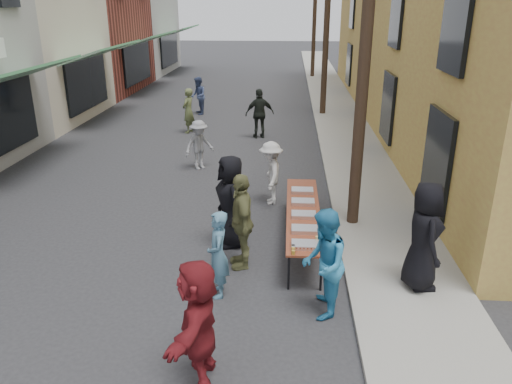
# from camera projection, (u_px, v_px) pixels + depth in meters

# --- Properties ---
(ground) EXTENTS (120.00, 120.00, 0.00)m
(ground) POSITION_uv_depth(u_px,v_px,m) (133.00, 287.00, 9.11)
(ground) COLOR #28282B
(ground) RESTS_ON ground
(sidewalk) EXTENTS (2.20, 60.00, 0.10)m
(sidewalk) POSITION_uv_depth(u_px,v_px,m) (338.00, 114.00, 22.75)
(sidewalk) COLOR gray
(sidewalk) RESTS_ON ground
(storefront_row) EXTENTS (8.00, 37.00, 9.00)m
(storefront_row) POSITION_uv_depth(u_px,v_px,m) (4.00, 19.00, 22.18)
(storefront_row) COLOR maroon
(storefront_row) RESTS_ON ground
(utility_pole_near) EXTENTS (0.26, 0.26, 9.00)m
(utility_pole_near) POSITION_uv_depth(u_px,v_px,m) (367.00, 22.00, 10.02)
(utility_pole_near) COLOR #2D2116
(utility_pole_near) RESTS_ON ground
(utility_pole_mid) EXTENTS (0.26, 0.26, 9.00)m
(utility_pole_mid) POSITION_uv_depth(u_px,v_px,m) (327.00, 11.00, 21.20)
(utility_pole_mid) COLOR #2D2116
(utility_pole_mid) RESTS_ON ground
(utility_pole_far) EXTENTS (0.26, 0.26, 9.00)m
(utility_pole_far) POSITION_uv_depth(u_px,v_px,m) (315.00, 7.00, 32.37)
(utility_pole_far) COLOR #2D2116
(utility_pole_far) RESTS_ON ground
(serving_table) EXTENTS (0.70, 4.00, 0.75)m
(serving_table) POSITION_uv_depth(u_px,v_px,m) (303.00, 213.00, 10.53)
(serving_table) COLOR maroon
(serving_table) RESTS_ON ground
(catering_tray_sausage) EXTENTS (0.50, 0.33, 0.08)m
(catering_tray_sausage) POSITION_uv_depth(u_px,v_px,m) (305.00, 245.00, 8.97)
(catering_tray_sausage) COLOR maroon
(catering_tray_sausage) RESTS_ON serving_table
(catering_tray_foil_b) EXTENTS (0.50, 0.33, 0.08)m
(catering_tray_foil_b) POSITION_uv_depth(u_px,v_px,m) (305.00, 229.00, 9.57)
(catering_tray_foil_b) COLOR #B2B2B7
(catering_tray_foil_b) RESTS_ON serving_table
(catering_tray_buns) EXTENTS (0.50, 0.33, 0.08)m
(catering_tray_buns) POSITION_uv_depth(u_px,v_px,m) (304.00, 215.00, 10.22)
(catering_tray_buns) COLOR tan
(catering_tray_buns) RESTS_ON serving_table
(catering_tray_foil_d) EXTENTS (0.50, 0.33, 0.08)m
(catering_tray_foil_d) POSITION_uv_depth(u_px,v_px,m) (303.00, 202.00, 10.88)
(catering_tray_foil_d) COLOR #B2B2B7
(catering_tray_foil_d) RESTS_ON serving_table
(catering_tray_buns_end) EXTENTS (0.50, 0.33, 0.08)m
(catering_tray_buns_end) POSITION_uv_depth(u_px,v_px,m) (302.00, 191.00, 11.53)
(catering_tray_buns_end) COLOR tan
(catering_tray_buns_end) RESTS_ON serving_table
(condiment_jar_a) EXTENTS (0.07, 0.07, 0.08)m
(condiment_jar_a) POSITION_uv_depth(u_px,v_px,m) (293.00, 252.00, 8.70)
(condiment_jar_a) COLOR #A57F26
(condiment_jar_a) RESTS_ON serving_table
(condiment_jar_b) EXTENTS (0.07, 0.07, 0.08)m
(condiment_jar_b) POSITION_uv_depth(u_px,v_px,m) (293.00, 250.00, 8.79)
(condiment_jar_b) COLOR #A57F26
(condiment_jar_b) RESTS_ON serving_table
(condiment_jar_c) EXTENTS (0.07, 0.07, 0.08)m
(condiment_jar_c) POSITION_uv_depth(u_px,v_px,m) (293.00, 247.00, 8.89)
(condiment_jar_c) COLOR #A57F26
(condiment_jar_c) RESTS_ON serving_table
(cup_stack) EXTENTS (0.08, 0.08, 0.12)m
(cup_stack) POSITION_uv_depth(u_px,v_px,m) (317.00, 251.00, 8.72)
(cup_stack) COLOR tan
(cup_stack) RESTS_ON serving_table
(guest_front_a) EXTENTS (0.95, 1.13, 1.98)m
(guest_front_a) POSITION_uv_depth(u_px,v_px,m) (231.00, 201.00, 10.39)
(guest_front_a) COLOR black
(guest_front_a) RESTS_ON ground
(guest_front_b) EXTENTS (0.47, 0.63, 1.59)m
(guest_front_b) POSITION_uv_depth(u_px,v_px,m) (218.00, 255.00, 8.62)
(guest_front_b) COLOR teal
(guest_front_b) RESTS_ON ground
(guest_front_c) EXTENTS (0.78, 0.96, 1.86)m
(guest_front_c) POSITION_uv_depth(u_px,v_px,m) (323.00, 264.00, 8.04)
(guest_front_c) COLOR teal
(guest_front_c) RESTS_ON ground
(guest_front_d) EXTENTS (0.69, 1.10, 1.63)m
(guest_front_d) POSITION_uv_depth(u_px,v_px,m) (271.00, 173.00, 12.63)
(guest_front_d) COLOR silver
(guest_front_d) RESTS_ON ground
(guest_front_e) EXTENTS (0.69, 1.19, 1.91)m
(guest_front_e) POSITION_uv_depth(u_px,v_px,m) (242.00, 221.00, 9.54)
(guest_front_e) COLOR #66673B
(guest_front_e) RESTS_ON ground
(guest_queue_back) EXTENTS (0.57, 1.71, 1.83)m
(guest_queue_back) POSITION_uv_depth(u_px,v_px,m) (198.00, 323.00, 6.59)
(guest_queue_back) COLOR maroon
(guest_queue_back) RESTS_ON ground
(server) EXTENTS (0.70, 1.01, 1.97)m
(server) POSITION_uv_depth(u_px,v_px,m) (424.00, 236.00, 8.64)
(server) COLOR black
(server) RESTS_ON sidewalk
(passerby_left) EXTENTS (1.12, 1.08, 1.53)m
(passerby_left) POSITION_uv_depth(u_px,v_px,m) (199.00, 145.00, 15.28)
(passerby_left) COLOR gray
(passerby_left) RESTS_ON ground
(passerby_mid) EXTENTS (1.17, 0.72, 1.86)m
(passerby_mid) POSITION_uv_depth(u_px,v_px,m) (260.00, 114.00, 18.74)
(passerby_mid) COLOR black
(passerby_mid) RESTS_ON ground
(passerby_right) EXTENTS (0.59, 0.73, 1.74)m
(passerby_right) POSITION_uv_depth(u_px,v_px,m) (188.00, 111.00, 19.51)
(passerby_right) COLOR #59643A
(passerby_right) RESTS_ON ground
(passerby_far) EXTENTS (0.85, 0.97, 1.69)m
(passerby_far) POSITION_uv_depth(u_px,v_px,m) (198.00, 96.00, 22.68)
(passerby_far) COLOR #41507E
(passerby_far) RESTS_ON ground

